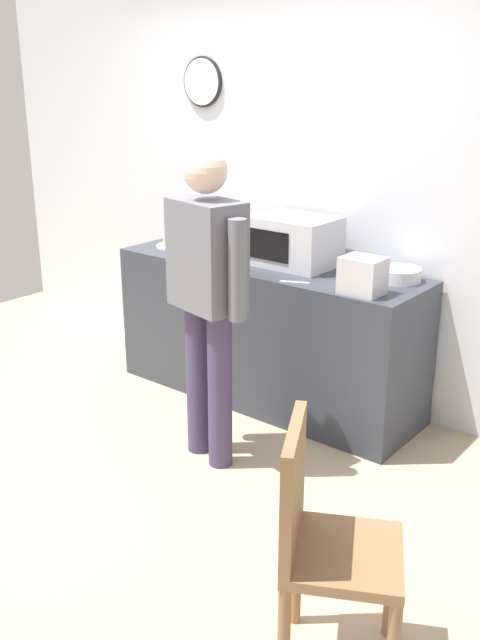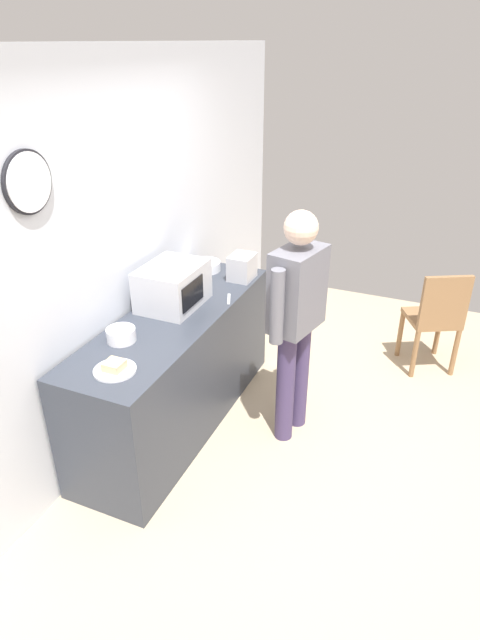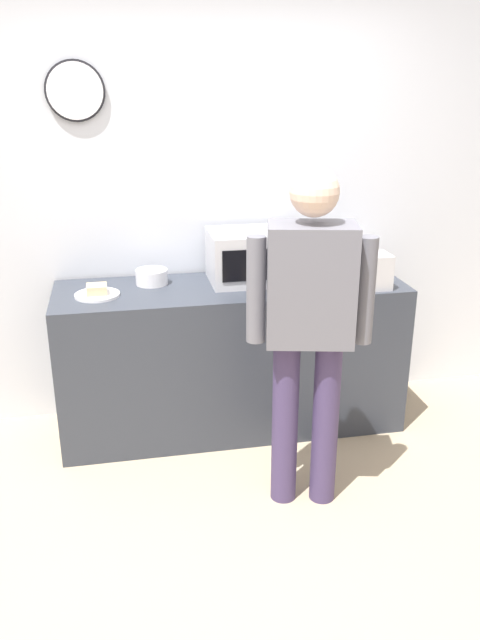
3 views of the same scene
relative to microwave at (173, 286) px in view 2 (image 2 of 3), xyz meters
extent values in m
plane|color=tan|center=(-0.28, -1.30, -1.06)|extent=(6.00, 6.00, 0.00)
cube|color=silver|center=(-0.28, 0.30, 0.24)|extent=(5.40, 0.10, 2.60)
cylinder|color=white|center=(-0.94, 0.24, 0.92)|extent=(0.30, 0.03, 0.30)
cylinder|color=black|center=(-0.94, 0.24, 0.92)|extent=(0.33, 0.02, 0.33)
cube|color=#333842|center=(-0.14, -0.08, -0.60)|extent=(2.04, 0.62, 0.91)
cube|color=silver|center=(0.00, 0.00, 0.00)|extent=(0.50, 0.38, 0.30)
cube|color=black|center=(-0.06, -0.19, 0.00)|extent=(0.30, 0.01, 0.18)
cylinder|color=white|center=(-0.90, -0.12, -0.14)|extent=(0.25, 0.25, 0.01)
cube|color=#CDB384|center=(-0.90, -0.12, -0.11)|extent=(0.11, 0.11, 0.05)
cylinder|color=white|center=(-0.59, 0.05, -0.11)|extent=(0.19, 0.19, 0.09)
cylinder|color=white|center=(0.67, 0.08, -0.11)|extent=(0.25, 0.25, 0.08)
cube|color=silver|center=(0.63, -0.27, -0.05)|extent=(0.22, 0.18, 0.20)
cube|color=silver|center=(0.24, -0.33, -0.15)|extent=(0.16, 0.08, 0.01)
cube|color=silver|center=(0.43, 0.08, -0.15)|extent=(0.16, 0.09, 0.01)
cylinder|color=#41355D|center=(0.18, -0.92, -0.62)|extent=(0.13, 0.13, 0.88)
cylinder|color=#41355D|center=(-0.02, -0.88, -0.62)|extent=(0.13, 0.13, 0.88)
cube|color=slate|center=(0.08, -0.90, 0.10)|extent=(0.44, 0.32, 0.56)
cylinder|color=slate|center=(0.32, -0.95, 0.07)|extent=(0.09, 0.09, 0.50)
cylinder|color=slate|center=(-0.16, -0.84, 0.07)|extent=(0.09, 0.09, 0.50)
sphere|color=beige|center=(0.08, -0.90, 0.52)|extent=(0.22, 0.22, 0.22)
cylinder|color=olive|center=(1.65, -1.79, -0.83)|extent=(0.04, 0.04, 0.45)
cylinder|color=olive|center=(1.49, -1.48, -0.83)|extent=(0.04, 0.04, 0.45)
cylinder|color=olive|center=(1.34, -1.96, -0.83)|extent=(0.04, 0.04, 0.45)
cylinder|color=olive|center=(1.17, -1.64, -0.83)|extent=(0.04, 0.04, 0.45)
cube|color=olive|center=(1.41, -1.72, -0.59)|extent=(0.54, 0.54, 0.04)
cube|color=olive|center=(1.25, -1.80, -0.34)|extent=(0.22, 0.37, 0.45)
camera|label=1|loc=(2.41, -3.52, 0.97)|focal=39.80mm
camera|label=2|loc=(-3.00, -1.81, 1.56)|focal=29.99mm
camera|label=3|loc=(-0.78, -3.58, 0.98)|focal=36.08mm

